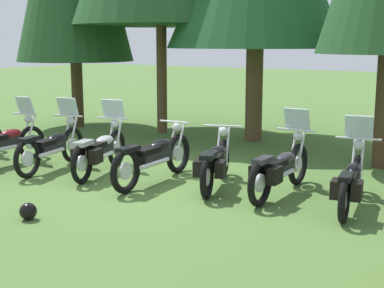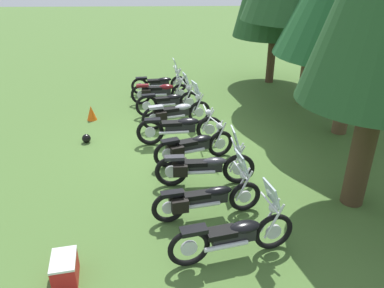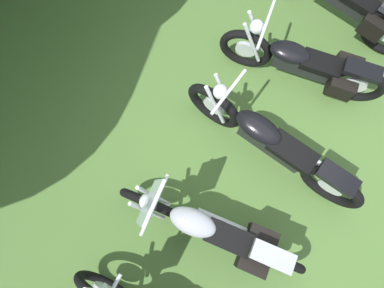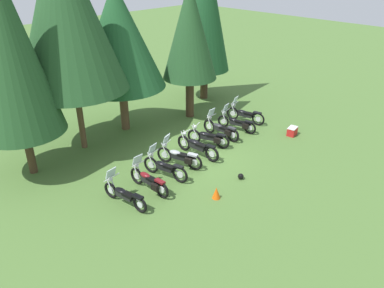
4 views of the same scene
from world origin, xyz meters
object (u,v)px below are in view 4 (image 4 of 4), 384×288
object	(u,v)px
motorcycle_0	(124,194)
motorcycle_6	(221,129)
motorcycle_5	(209,137)
picnic_cooler	(292,131)
pine_tree_3	(190,31)
dropped_helmet	(241,176)
motorcycle_8	(245,114)
pine_tree_0	(5,43)
pine_tree_1	(65,12)
pine_tree_4	(205,8)
motorcycle_2	(165,167)
motorcycle_3	(180,156)
motorcycle_1	(149,180)
pine_tree_2	(118,37)
traffic_cone	(216,193)
motorcycle_4	(197,146)
motorcycle_7	(237,123)

from	to	relation	value
motorcycle_0	motorcycle_6	bearing A→B (deg)	-88.24
motorcycle_5	picnic_cooler	world-z (taller)	motorcycle_5
motorcycle_5	pine_tree_3	world-z (taller)	pine_tree_3
dropped_helmet	motorcycle_0	bearing A→B (deg)	156.38
motorcycle_8	pine_tree_3	bearing A→B (deg)	15.74
pine_tree_0	pine_tree_1	size ratio (longest dim) A/B	0.95
motorcycle_5	pine_tree_4	world-z (taller)	pine_tree_4
pine_tree_0	pine_tree_1	distance (m)	2.91
pine_tree_4	picnic_cooler	xyz separation A→B (m)	(-0.82, -7.03, -5.29)
motorcycle_2	pine_tree_4	bearing A→B (deg)	-69.13
picnic_cooler	motorcycle_3	bearing A→B (deg)	163.97
motorcycle_5	pine_tree_0	size ratio (longest dim) A/B	0.23
motorcycle_3	dropped_helmet	bearing A→B (deg)	-175.73
motorcycle_1	motorcycle_3	distance (m)	2.24
motorcycle_2	motorcycle_6	xyz separation A→B (m)	(4.52, 0.84, -0.01)
pine_tree_0	picnic_cooler	xyz separation A→B (m)	(11.02, -5.84, -5.26)
motorcycle_5	pine_tree_0	distance (m)	9.44
pine_tree_1	pine_tree_2	distance (m)	3.06
pine_tree_3	traffic_cone	bearing A→B (deg)	-127.45
motorcycle_4	dropped_helmet	xyz separation A→B (m)	(-0.16, -2.69, -0.35)
motorcycle_2	motorcycle_4	size ratio (longest dim) A/B	0.89
pine_tree_0	motorcycle_2	bearing A→B (deg)	-49.00
pine_tree_0	pine_tree_4	bearing A→B (deg)	5.75
motorcycle_7	traffic_cone	distance (m)	6.29
motorcycle_4	pine_tree_1	xyz separation A→B (m)	(-3.25, 4.45, 5.76)
motorcycle_2	motorcycle_0	bearing A→B (deg)	86.45
motorcycle_1	motorcycle_4	size ratio (longest dim) A/B	0.89
motorcycle_0	pine_tree_2	xyz separation A→B (m)	(4.06, 5.53, 4.37)
motorcycle_2	motorcycle_4	bearing A→B (deg)	-94.43
pine_tree_3	motorcycle_1	bearing A→B (deg)	-146.42
pine_tree_2	pine_tree_3	bearing A→B (deg)	-18.33
motorcycle_6	motorcycle_1	bearing A→B (deg)	99.85
picnic_cooler	dropped_helmet	bearing A→B (deg)	-171.49
motorcycle_1	motorcycle_7	xyz separation A→B (m)	(6.82, 1.13, -0.03)
motorcycle_7	motorcycle_8	world-z (taller)	motorcycle_8
pine_tree_4	picnic_cooler	size ratio (longest dim) A/B	14.77
motorcycle_1	motorcycle_4	xyz separation A→B (m)	(3.38, 0.69, 0.00)
pine_tree_1	pine_tree_4	xyz separation A→B (m)	(9.07, 0.66, -0.73)
motorcycle_1	motorcycle_5	bearing A→B (deg)	-80.54
motorcycle_5	traffic_cone	bearing A→B (deg)	115.79
motorcycle_1	motorcycle_3	world-z (taller)	motorcycle_3
motorcycle_4	pine_tree_2	distance (m)	6.49
motorcycle_2	pine_tree_2	world-z (taller)	pine_tree_2
motorcycle_1	pine_tree_4	world-z (taller)	pine_tree_4
motorcycle_8	pine_tree_2	size ratio (longest dim) A/B	0.30
motorcycle_7	traffic_cone	size ratio (longest dim) A/B	4.62
pine_tree_4	picnic_cooler	world-z (taller)	pine_tree_4
motorcycle_5	picnic_cooler	size ratio (longest dim) A/B	3.34
pine_tree_2	motorcycle_5	bearing A→B (deg)	-69.63
motorcycle_2	pine_tree_2	xyz separation A→B (m)	(1.73, 5.14, 4.34)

